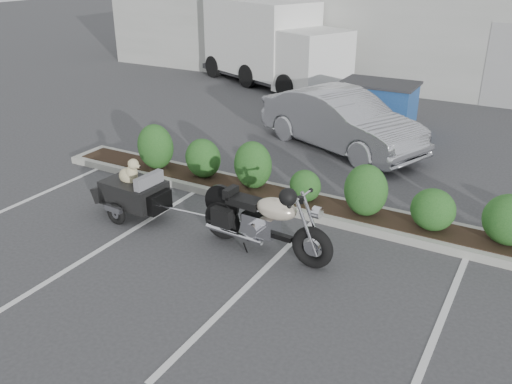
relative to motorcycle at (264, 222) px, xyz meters
The scene contains 8 objects.
ground 1.13m from the motorcycle, 161.95° to the right, with size 90.00×90.00×0.00m, color #38383A.
planter_kerb 1.96m from the motorcycle, 87.87° to the left, with size 12.00×1.00×0.15m, color #9E9E93.
building 16.78m from the motorcycle, 93.19° to the left, with size 26.00×10.00×4.00m, color #9EA099.
motorcycle is the anchor object (origin of this frame).
pet_trailer 2.79m from the motorcycle, behind, with size 1.95×1.09×1.16m.
sedan 5.56m from the motorcycle, 98.43° to the left, with size 1.55×4.44×1.46m, color silver.
dumpster 7.50m from the motorcycle, 93.95° to the left, with size 2.05×1.42×1.33m.
delivery_truck 12.49m from the motorcycle, 117.20° to the left, with size 6.79×4.42×2.98m.
Camera 1 is at (4.65, -6.57, 4.57)m, focal length 38.00 mm.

